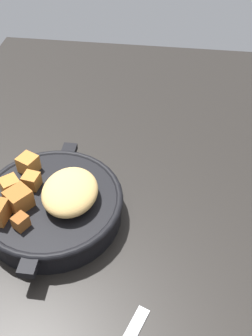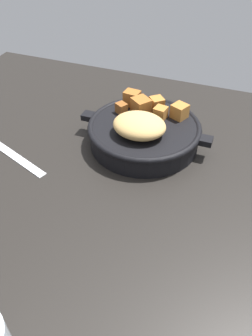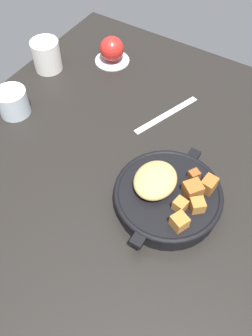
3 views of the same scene
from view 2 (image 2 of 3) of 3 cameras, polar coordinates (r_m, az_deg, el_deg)
ground_plane at (r=61.44cm, az=1.58°, el=-4.71°), size 114.15×86.45×2.40cm
cast_iron_skillet at (r=69.43cm, az=2.94°, el=6.07°), size 26.67×22.38×8.18cm
butter_knife at (r=72.14cm, az=-18.36°, el=2.36°), size 19.59×8.56×0.36cm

